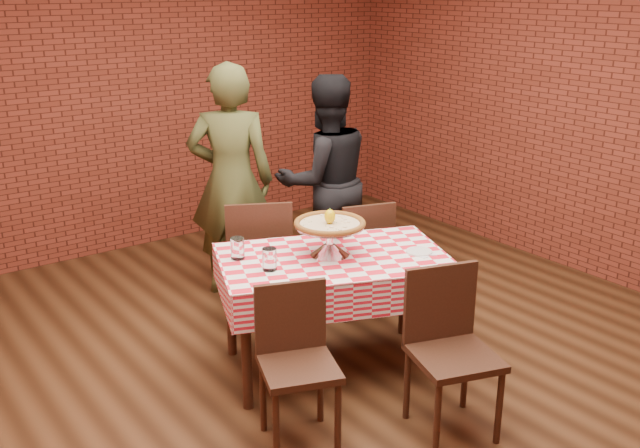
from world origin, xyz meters
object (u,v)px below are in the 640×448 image
(water_glass_left, at_px, (270,259))
(diner_black, at_px, (325,181))
(condiment_caddy, at_px, (334,229))
(pizza_stand, at_px, (330,240))
(chair_near_left, at_px, (299,371))
(diner_olive, at_px, (231,181))
(pizza, at_px, (330,224))
(water_glass_right, at_px, (237,248))
(chair_near_right, at_px, (454,357))
(chair_far_right, at_px, (359,255))
(chair_far_left, at_px, (258,258))
(table, at_px, (333,313))

(water_glass_left, height_order, diner_black, diner_black)
(condiment_caddy, bearing_deg, diner_black, 70.76)
(pizza_stand, height_order, chair_near_left, pizza_stand)
(diner_olive, bearing_deg, diner_black, -165.91)
(water_glass_left, xyz_separation_m, diner_olive, (0.54, 1.39, 0.08))
(diner_black, bearing_deg, pizza_stand, 68.55)
(pizza, height_order, water_glass_right, pizza)
(condiment_caddy, xyz_separation_m, chair_near_right, (-0.09, -1.17, -0.37))
(chair_near_right, bearing_deg, pizza_stand, 114.22)
(pizza, relative_size, condiment_caddy, 3.31)
(pizza, distance_m, chair_far_right, 1.00)
(water_glass_right, relative_size, diner_black, 0.08)
(pizza_stand, xyz_separation_m, chair_far_left, (-0.00, 0.85, -0.39))
(table, height_order, pizza_stand, pizza_stand)
(table, bearing_deg, pizza_stand, 91.32)
(pizza_stand, bearing_deg, water_glass_left, 178.55)
(pizza, distance_m, water_glass_left, 0.45)
(chair_near_right, xyz_separation_m, diner_olive, (0.01, 2.37, 0.45))
(chair_near_right, bearing_deg, diner_olive, 107.84)
(condiment_caddy, bearing_deg, water_glass_left, -148.26)
(condiment_caddy, xyz_separation_m, chair_near_left, (-0.82, -0.78, -0.39))
(pizza_stand, relative_size, water_glass_left, 3.25)
(chair_far_right, bearing_deg, table, 57.50)
(condiment_caddy, height_order, chair_near_left, condiment_caddy)
(table, distance_m, pizza, 0.58)
(pizza_stand, distance_m, chair_far_right, 0.95)
(table, xyz_separation_m, pizza_stand, (-0.00, 0.04, 0.48))
(condiment_caddy, height_order, diner_black, diner_black)
(water_glass_left, distance_m, condiment_caddy, 0.65)
(pizza, bearing_deg, table, -88.68)
(water_glass_left, xyz_separation_m, chair_far_right, (1.10, 0.52, -0.39))
(table, height_order, condiment_caddy, condiment_caddy)
(table, relative_size, pizza, 3.12)
(water_glass_left, height_order, diner_olive, diner_olive)
(table, distance_m, chair_far_left, 0.89)
(water_glass_left, xyz_separation_m, chair_near_right, (0.53, -0.98, -0.37))
(chair_near_right, distance_m, diner_black, 2.26)
(table, height_order, diner_olive, diner_olive)
(water_glass_right, bearing_deg, pizza, -29.52)
(pizza, relative_size, water_glass_left, 3.30)
(chair_far_left, bearing_deg, chair_far_right, -178.40)
(pizza_stand, bearing_deg, table, -88.68)
(chair_far_left, bearing_deg, diner_black, -133.02)
(pizza_stand, distance_m, diner_black, 1.41)
(pizza, bearing_deg, pizza_stand, 0.00)
(table, xyz_separation_m, chair_near_right, (0.10, -0.93, 0.08))
(condiment_caddy, relative_size, chair_far_left, 0.14)
(chair_near_left, relative_size, diner_black, 0.51)
(condiment_caddy, height_order, chair_far_right, condiment_caddy)
(table, distance_m, water_glass_right, 0.73)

